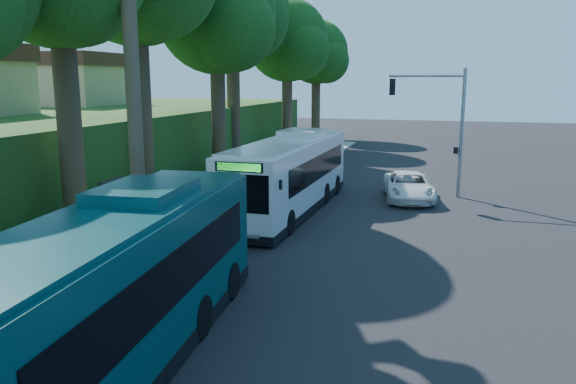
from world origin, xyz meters
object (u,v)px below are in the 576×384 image
(pickup, at_px, (408,186))
(teal_bus, at_px, (106,294))
(bus_shelter, at_px, (142,199))
(white_bus, at_px, (290,173))

(pickup, bearing_deg, teal_bus, -113.78)
(bus_shelter, distance_m, teal_bus, 10.32)
(teal_bus, bearing_deg, bus_shelter, 111.24)
(white_bus, xyz_separation_m, pickup, (5.45, 4.25, -1.14))
(white_bus, distance_m, pickup, 7.01)
(white_bus, xyz_separation_m, teal_bus, (0.61, -16.38, 0.03))
(bus_shelter, height_order, teal_bus, teal_bus)
(bus_shelter, bearing_deg, white_bus, 60.76)
(white_bus, distance_m, teal_bus, 16.39)
(pickup, bearing_deg, bus_shelter, -140.24)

